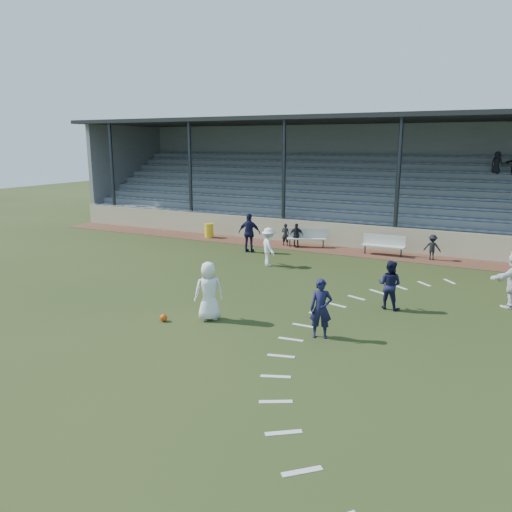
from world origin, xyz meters
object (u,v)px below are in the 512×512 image
(bench_left, at_px, (307,236))
(player_navy_lead, at_px, (321,309))
(player_white_lead, at_px, (209,291))
(bench_right, at_px, (384,243))
(football, at_px, (163,318))
(trash_bin, at_px, (209,231))

(bench_left, distance_m, player_navy_lead, 12.20)
(player_white_lead, bearing_deg, bench_left, -124.68)
(bench_left, distance_m, bench_right, 3.92)
(football, distance_m, player_white_lead, 1.59)
(bench_left, bearing_deg, football, -111.68)
(trash_bin, xyz_separation_m, player_navy_lead, (10.62, -11.11, 0.42))
(football, relative_size, player_navy_lead, 0.13)
(bench_left, xyz_separation_m, player_white_lead, (1.26, -11.41, 0.31))
(football, bearing_deg, bench_right, 72.52)
(football, bearing_deg, trash_bin, 116.41)
(player_white_lead, bearing_deg, football, -6.57)
(bench_left, distance_m, player_white_lead, 11.49)
(player_navy_lead, bearing_deg, football, 171.98)
(football, bearing_deg, player_navy_lead, 11.69)
(bench_right, height_order, trash_bin, bench_right)
(player_white_lead, xyz_separation_m, player_navy_lead, (3.49, 0.18, -0.07))
(bench_right, bearing_deg, bench_left, 177.08)
(trash_bin, distance_m, player_navy_lead, 15.37)
(player_navy_lead, bearing_deg, trash_bin, 114.02)
(bench_left, height_order, trash_bin, bench_left)
(bench_right, bearing_deg, football, -108.59)
(trash_bin, bearing_deg, bench_right, 0.03)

